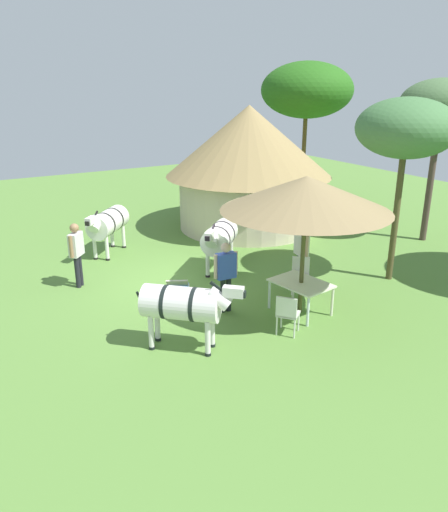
{
  "coord_description": "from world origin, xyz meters",
  "views": [
    {
      "loc": [
        10.98,
        -5.37,
        5.12
      ],
      "look_at": [
        0.97,
        0.53,
        1.0
      ],
      "focal_mm": 35.1,
      "sensor_mm": 36.0,
      "label": 1
    }
  ],
  "objects": [
    {
      "name": "acacia_tree_right_background",
      "position": [
        -6.15,
        8.73,
        4.67
      ],
      "size": [
        3.83,
        3.83,
        5.83
      ],
      "color": "brown",
      "rests_on": "ground_plane"
    },
    {
      "name": "striped_lounge_chair",
      "position": [
        0.62,
        -0.59,
        0.26
      ],
      "size": [
        0.96,
        0.84,
        0.63
      ],
      "rotation": [
        0.0,
        0.0,
        1.09
      ],
      "color": "teal",
      "rests_on": "ground_plane"
    },
    {
      "name": "patio_chair_west_end",
      "position": [
        3.52,
        0.57,
        0.52
      ],
      "size": [
        0.61,
        0.6,
        0.9
      ],
      "rotation": [
        0.0,
        0.0,
        0.66
      ],
      "color": "silver",
      "rests_on": "ground_plane"
    },
    {
      "name": "guest_behind_table",
      "position": [
        1.5,
        2.53,
        1.0
      ],
      "size": [
        0.59,
        0.28,
        1.67
      ],
      "rotation": [
        0.0,
        0.0,
        2.96
      ],
      "color": "black",
      "rests_on": "ground_plane"
    },
    {
      "name": "patio_dining_table",
      "position": [
        2.79,
        1.51,
        0.66
      ],
      "size": [
        1.45,
        1.13,
        0.74
      ],
      "rotation": [
        0.0,
        0.0,
        0.16
      ],
      "color": "silver",
      "rests_on": "ground_plane"
    },
    {
      "name": "zebra_nearest_camera",
      "position": [
        2.92,
        -1.54,
        0.97
      ],
      "size": [
        1.68,
        1.77,
        1.51
      ],
      "rotation": [
        0.0,
        0.0,
        5.54
      ],
      "color": "silver",
      "rests_on": "ground_plane"
    },
    {
      "name": "standing_watcher",
      "position": [
        -1.33,
        -2.49,
        1.02
      ],
      "size": [
        0.49,
        0.46,
        1.7
      ],
      "rotation": [
        0.0,
        0.0,
        -0.72
      ],
      "color": "black",
      "rests_on": "ground_plane"
    },
    {
      "name": "ground_plane",
      "position": [
        0.0,
        0.0,
        0.0
      ],
      "size": [
        36.0,
        36.0,
        0.0
      ],
      "primitive_type": "plane",
      "color": "#588338"
    },
    {
      "name": "thatched_hut",
      "position": [
        -3.8,
        4.34,
        2.33
      ],
      "size": [
        5.84,
        5.84,
        4.3
      ],
      "rotation": [
        0.0,
        0.0,
        4.46
      ],
      "color": "#C5B599",
      "rests_on": "ground_plane"
    },
    {
      "name": "guest_beside_umbrella",
      "position": [
        1.88,
        0.04,
        1.01
      ],
      "size": [
        0.23,
        0.6,
        1.68
      ],
      "rotation": [
        0.0,
        0.0,
        4.67
      ],
      "color": "black",
      "rests_on": "ground_plane"
    },
    {
      "name": "shade_umbrella",
      "position": [
        2.79,
        1.51,
        2.8
      ],
      "size": [
        3.73,
        3.73,
        3.18
      ],
      "color": "#4D4D25",
      "rests_on": "ground_plane"
    },
    {
      "name": "patio_chair_near_lawn",
      "position": [
        1.85,
        2.25,
        0.52
      ],
      "size": [
        0.6,
        0.61,
        0.9
      ],
      "rotation": [
        0.0,
        0.0,
        -2.24
      ],
      "color": "silver",
      "rests_on": "ground_plane"
    },
    {
      "name": "acacia_tree_behind_hut",
      "position": [
        2.39,
        4.89,
        3.96
      ],
      "size": [
        2.48,
        2.48,
        4.73
      ],
      "color": "#4A4325",
      "rests_on": "ground_plane"
    },
    {
      "name": "zebra_by_umbrella",
      "position": [
        -0.41,
        1.19,
        0.99
      ],
      "size": [
        1.66,
        1.66,
        1.53
      ],
      "rotation": [
        0.0,
        0.0,
        3.92
      ],
      "color": "silver",
      "rests_on": "ground_plane"
    },
    {
      "name": "acacia_tree_far_lawn",
      "position": [
        0.52,
        8.58,
        4.36
      ],
      "size": [
        2.53,
        2.53,
        5.16
      ],
      "color": "#493831",
      "rests_on": "ground_plane"
    },
    {
      "name": "zebra_toward_hut",
      "position": [
        -3.43,
        -0.99,
        0.99
      ],
      "size": [
        1.83,
        1.75,
        1.53
      ],
      "rotation": [
        0.0,
        0.0,
        3.96
      ],
      "color": "silver",
      "rests_on": "ground_plane"
    }
  ]
}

